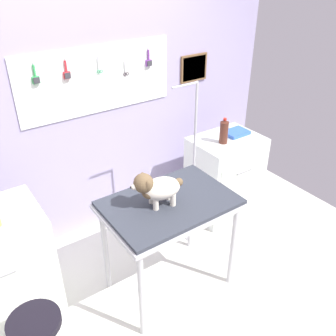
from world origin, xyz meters
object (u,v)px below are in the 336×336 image
(grooming_table, at_px, (170,211))
(grooming_arm, at_px, (193,174))
(dog, at_px, (157,188))
(cabinet_right, at_px, (224,176))
(stool, at_px, (37,333))
(soda_bottle, at_px, (224,132))

(grooming_table, xyz_separation_m, grooming_arm, (0.50, 0.35, -0.04))
(dog, relative_size, cabinet_right, 0.45)
(grooming_table, xyz_separation_m, dog, (-0.11, 0.01, 0.24))
(cabinet_right, bearing_deg, stool, -161.07)
(grooming_arm, xyz_separation_m, dog, (-0.61, -0.34, 0.28))
(grooming_arm, distance_m, dog, 0.75)
(dog, relative_size, soda_bottle, 1.52)
(cabinet_right, relative_size, stool, 1.42)
(cabinet_right, bearing_deg, grooming_arm, -162.46)
(cabinet_right, height_order, soda_bottle, soda_bottle)
(dog, xyz_separation_m, stool, (-1.02, -0.23, -0.53))
(cabinet_right, bearing_deg, soda_bottle, -157.72)
(soda_bottle, bearing_deg, grooming_table, -153.15)
(stool, bearing_deg, dog, 12.67)
(grooming_table, relative_size, dog, 2.54)
(grooming_arm, height_order, cabinet_right, grooming_arm)
(cabinet_right, distance_m, soda_bottle, 0.56)
(grooming_arm, bearing_deg, cabinet_right, 17.54)
(stool, bearing_deg, grooming_arm, 19.42)
(grooming_arm, bearing_deg, dog, -150.46)
(grooming_arm, xyz_separation_m, cabinet_right, (0.58, 0.18, -0.31))
(grooming_table, xyz_separation_m, stool, (-1.13, -0.22, -0.29))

